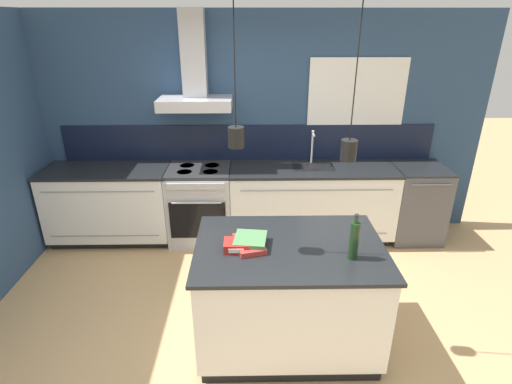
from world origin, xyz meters
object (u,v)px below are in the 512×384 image
at_px(red_supply_box, 236,245).
at_px(book_stack, 249,242).
at_px(oven_range, 201,204).
at_px(dishwasher, 415,202).
at_px(bottle_on_island, 354,240).

bearing_deg(red_supply_box, book_stack, 25.24).
relative_size(oven_range, book_stack, 2.61).
bearing_deg(red_supply_box, oven_range, 105.51).
height_order(dishwasher, red_supply_box, red_supply_box).
distance_m(book_stack, red_supply_box, 0.11).
bearing_deg(oven_range, red_supply_box, -74.49).
distance_m(oven_range, dishwasher, 2.59).
bearing_deg(bottle_on_island, red_supply_box, 171.01).
xyz_separation_m(bottle_on_island, book_stack, (-0.74, 0.18, -0.11)).
xyz_separation_m(oven_range, book_stack, (0.58, -1.71, 0.49)).
relative_size(dishwasher, red_supply_box, 4.87).
xyz_separation_m(oven_range, red_supply_box, (0.49, -1.75, 0.49)).
xyz_separation_m(book_stack, red_supply_box, (-0.10, -0.05, -0.00)).
relative_size(bottle_on_island, book_stack, 1.01).
relative_size(oven_range, bottle_on_island, 2.59).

